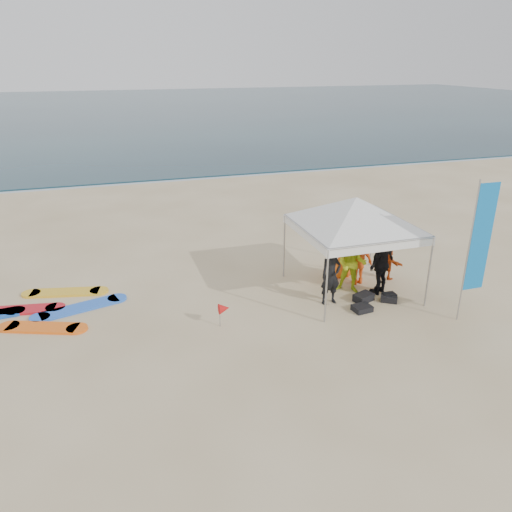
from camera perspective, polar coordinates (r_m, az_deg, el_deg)
The scene contains 14 objects.
ground at distance 12.45m, azimuth -0.17°, elevation -9.87°, with size 120.00×120.00×0.00m, color beige.
ocean at distance 70.48m, azimuth -15.54°, elevation 15.80°, with size 160.00×84.00×0.08m, color #0C2633.
shoreline_foam at distance 29.22m, azimuth -11.04°, elevation 8.51°, with size 160.00×1.20×0.01m, color silver.
person_black_a at distance 14.10m, azimuth 8.54°, elevation -2.23°, with size 0.62×0.41×1.70m, color black.
person_yellow at distance 14.87m, azimuth 10.86°, elevation -0.84°, with size 0.88×0.69×1.81m, color #B7CD1C.
person_orange_a at distance 15.52m, azimuth 11.61°, elevation -0.31°, with size 1.04×0.60×1.62m, color #E44914.
person_black_b at distance 14.97m, azimuth 14.16°, elevation -0.84°, with size 1.10×0.46×1.87m, color black.
person_orange_b at distance 15.87m, azimuth 9.95°, elevation 0.39°, with size 0.81×0.53×1.66m, color orange.
person_seated at distance 16.18m, azimuth 14.81°, elevation -0.77°, with size 0.96×0.31×1.04m, color #C34411.
canopy_tent at distance 14.33m, azimuth 11.43°, elevation 6.56°, with size 4.37×4.37×3.30m.
feather_flag at distance 13.80m, azimuth 24.18°, elevation 1.74°, with size 0.64×0.04×3.81m.
marker_pennant at distance 12.96m, azimuth -3.67°, elevation -6.02°, with size 0.28×0.28×0.64m.
gear_pile at distance 14.62m, azimuth 13.17°, elevation -4.95°, with size 1.56×1.03×0.22m.
surfboard_spread at distance 15.08m, azimuth -25.63°, elevation -6.06°, with size 5.48×3.07×0.07m.
Camera 1 is at (-3.17, -10.10, 6.54)m, focal length 35.00 mm.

